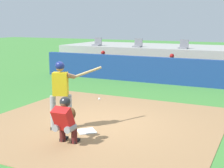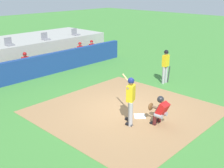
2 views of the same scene
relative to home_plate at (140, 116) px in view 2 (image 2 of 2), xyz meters
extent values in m
plane|color=#428438|center=(0.00, 0.80, -0.02)|extent=(80.00, 80.00, 0.00)
cube|color=#9E754C|center=(0.00, 0.80, -0.02)|extent=(6.40, 6.40, 0.01)
cube|color=white|center=(0.00, 0.00, 0.00)|extent=(0.62, 0.62, 0.02)
cylinder|color=#99999E|center=(-0.85, -0.24, 0.44)|extent=(0.15, 0.15, 0.92)
cylinder|color=#99999E|center=(-0.55, 0.05, 0.44)|extent=(0.15, 0.15, 0.92)
cube|color=gold|center=(-0.70, -0.10, 1.20)|extent=(0.44, 0.37, 0.60)
sphere|color=#996B4C|center=(-0.70, -0.10, 1.63)|extent=(0.21, 0.21, 0.21)
sphere|color=navy|center=(-0.70, -0.10, 1.66)|extent=(0.24, 0.24, 0.24)
cylinder|color=#996B4C|center=(-0.65, 0.00, 1.41)|extent=(0.55, 0.35, 0.18)
cylinder|color=#996B4C|center=(-0.46, 0.03, 1.41)|extent=(0.20, 0.27, 0.17)
cylinder|color=tan|center=(-0.22, 0.50, 1.45)|extent=(0.44, 0.78, 0.24)
cube|color=black|center=(-0.86, -0.18, 0.02)|extent=(0.16, 0.27, 0.09)
cube|color=black|center=(-0.56, 0.11, 0.02)|extent=(0.16, 0.27, 0.09)
cylinder|color=gray|center=(-0.17, -0.97, 0.40)|extent=(0.17, 0.33, 0.16)
cylinder|color=#4C1919|center=(-0.17, -0.82, 0.19)|extent=(0.14, 0.14, 0.42)
cube|color=black|center=(-0.17, -0.76, 0.02)|extent=(0.12, 0.24, 0.08)
cylinder|color=gray|center=(0.15, -0.96, 0.40)|extent=(0.17, 0.33, 0.16)
cylinder|color=#4C1919|center=(0.15, -0.81, 0.19)|extent=(0.14, 0.14, 0.42)
cube|color=black|center=(0.15, -0.75, 0.02)|extent=(0.12, 0.24, 0.08)
cube|color=red|center=(0.00, -1.02, 0.62)|extent=(0.41, 0.45, 0.57)
cube|color=#2D2D33|center=(-0.01, -0.90, 0.62)|extent=(0.39, 0.26, 0.45)
sphere|color=brown|center=(-0.01, -0.94, 0.96)|extent=(0.21, 0.21, 0.21)
sphere|color=#232328|center=(-0.01, -0.92, 0.98)|extent=(0.25, 0.25, 0.25)
cylinder|color=brown|center=(-0.05, -0.79, 0.62)|extent=(0.12, 0.45, 0.10)
ellipsoid|color=brown|center=(-0.10, -0.57, 0.62)|extent=(0.28, 0.13, 0.30)
sphere|color=white|center=(0.02, 0.65, 0.71)|extent=(0.07, 0.07, 0.07)
cylinder|color=#99999E|center=(3.95, 1.55, 0.44)|extent=(0.14, 0.14, 0.92)
cylinder|color=#99999E|center=(4.19, 1.55, 0.44)|extent=(0.14, 0.14, 0.92)
cube|color=gold|center=(4.07, 1.55, 1.20)|extent=(0.36, 0.22, 0.60)
sphere|color=tan|center=(4.07, 1.55, 1.62)|extent=(0.20, 0.20, 0.20)
sphere|color=black|center=(4.07, 1.55, 1.65)|extent=(0.23, 0.23, 0.23)
cylinder|color=#333338|center=(4.37, 1.50, 0.40)|extent=(0.18, 0.06, 0.85)
cube|color=navy|center=(0.00, 7.30, 0.58)|extent=(13.00, 0.30, 1.20)
cube|color=olive|center=(0.00, 8.30, 0.20)|extent=(11.80, 0.44, 0.45)
cylinder|color=#939399|center=(-0.22, 8.05, 0.47)|extent=(0.15, 0.40, 0.15)
cylinder|color=#939399|center=(-0.22, 7.85, 0.20)|extent=(0.13, 0.13, 0.45)
cube|color=maroon|center=(-0.22, 7.80, 0.02)|extent=(0.11, 0.24, 0.08)
cylinder|color=#939399|center=(0.04, 8.05, 0.47)|extent=(0.15, 0.40, 0.15)
cylinder|color=#939399|center=(0.04, 7.85, 0.20)|extent=(0.13, 0.13, 0.45)
cube|color=maroon|center=(0.04, 7.80, 0.02)|extent=(0.11, 0.24, 0.08)
cube|color=red|center=(-0.09, 8.27, 0.74)|extent=(0.36, 0.22, 0.54)
sphere|color=brown|center=(-0.09, 8.27, 1.13)|extent=(0.20, 0.20, 0.20)
sphere|color=maroon|center=(-0.09, 8.27, 1.17)|extent=(0.22, 0.22, 0.22)
cylinder|color=brown|center=(-0.29, 8.13, 0.63)|extent=(0.09, 0.41, 0.22)
cylinder|color=brown|center=(0.11, 8.13, 0.63)|extent=(0.09, 0.41, 0.22)
cylinder|color=#939399|center=(3.88, 8.05, 0.47)|extent=(0.15, 0.40, 0.15)
cylinder|color=#939399|center=(3.88, 7.85, 0.20)|extent=(0.13, 0.13, 0.45)
cube|color=maroon|center=(3.88, 7.80, 0.02)|extent=(0.11, 0.24, 0.08)
cylinder|color=#939399|center=(4.14, 8.05, 0.47)|extent=(0.15, 0.40, 0.15)
cylinder|color=#939399|center=(4.14, 7.85, 0.20)|extent=(0.13, 0.13, 0.45)
cube|color=maroon|center=(4.14, 7.80, 0.02)|extent=(0.11, 0.24, 0.08)
cube|color=red|center=(4.01, 8.27, 0.74)|extent=(0.36, 0.22, 0.54)
sphere|color=tan|center=(4.01, 8.27, 1.13)|extent=(0.20, 0.20, 0.20)
sphere|color=maroon|center=(4.01, 8.27, 1.17)|extent=(0.22, 0.22, 0.22)
cylinder|color=tan|center=(3.81, 8.13, 0.63)|extent=(0.09, 0.41, 0.22)
cylinder|color=tan|center=(4.21, 8.13, 0.63)|extent=(0.09, 0.41, 0.22)
cylinder|color=#939399|center=(4.93, 8.05, 0.47)|extent=(0.15, 0.40, 0.15)
cylinder|color=#939399|center=(4.93, 7.85, 0.20)|extent=(0.13, 0.13, 0.45)
cube|color=maroon|center=(4.93, 7.80, 0.02)|extent=(0.11, 0.24, 0.08)
cylinder|color=#939399|center=(5.19, 8.05, 0.47)|extent=(0.15, 0.40, 0.15)
cylinder|color=#939399|center=(5.19, 7.85, 0.20)|extent=(0.13, 0.13, 0.45)
cube|color=maroon|center=(5.19, 7.80, 0.02)|extent=(0.11, 0.24, 0.08)
cube|color=red|center=(5.06, 8.27, 0.74)|extent=(0.36, 0.22, 0.54)
sphere|color=beige|center=(5.06, 8.27, 1.13)|extent=(0.20, 0.20, 0.20)
sphere|color=maroon|center=(5.06, 8.27, 1.17)|extent=(0.22, 0.22, 0.22)
cylinder|color=beige|center=(4.86, 8.13, 0.63)|extent=(0.09, 0.41, 0.22)
cylinder|color=beige|center=(5.26, 8.13, 0.63)|extent=(0.09, 0.41, 0.22)
cube|color=slate|center=(0.00, 10.10, 1.42)|extent=(0.46, 0.46, 0.08)
cube|color=slate|center=(0.00, 10.30, 1.66)|extent=(0.46, 0.06, 0.40)
cube|color=slate|center=(2.60, 10.10, 1.42)|extent=(0.46, 0.46, 0.08)
cube|color=slate|center=(2.60, 10.30, 1.66)|extent=(0.46, 0.06, 0.40)
cube|color=slate|center=(5.20, 10.10, 1.42)|extent=(0.46, 0.46, 0.08)
cube|color=slate|center=(5.20, 10.30, 1.66)|extent=(0.46, 0.06, 0.40)
camera|label=1|loc=(4.02, -6.77, 2.75)|focal=51.35mm
camera|label=2|loc=(-7.96, -6.06, 4.85)|focal=44.92mm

